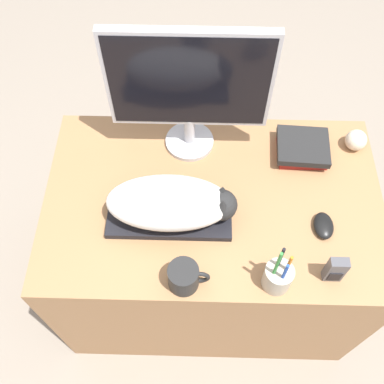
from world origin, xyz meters
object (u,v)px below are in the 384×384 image
computer_mouse (324,226)px  coffee_mug (184,277)px  cat (173,203)px  baseball (356,140)px  pen_cup (278,276)px  book_stack (302,149)px  phone (335,270)px  keyboard (170,216)px  monitor (189,86)px

computer_mouse → coffee_mug: size_ratio=0.78×
cat → baseball: 0.69m
coffee_mug → pen_cup: size_ratio=0.56×
book_stack → cat: bearing=-148.3°
coffee_mug → phone: 0.43m
cat → baseball: bearing=26.1°
keyboard → monitor: size_ratio=0.77×
monitor → keyboard: bearing=-100.2°
phone → book_stack: size_ratio=0.60×
cat → coffee_mug: 0.22m
keyboard → pen_cup: bearing=-33.2°
baseball → coffee_mug: bearing=-138.0°
computer_mouse → coffee_mug: (-0.43, -0.19, 0.03)m
cat → book_stack: 0.51m
coffee_mug → cat: bearing=100.4°
baseball → phone: (-0.15, -0.49, 0.02)m
cat → phone: bearing=-21.7°
pen_cup → baseball: (0.31, 0.51, -0.01)m
monitor → coffee_mug: monitor is taller
keyboard → baseball: baseball is taller
keyboard → computer_mouse: 0.48m
phone → book_stack: 0.45m
monitor → book_stack: size_ratio=2.75×
computer_mouse → phone: phone is taller
keyboard → phone: (0.48, -0.19, 0.04)m
computer_mouse → pen_cup: pen_cup is taller
cat → computer_mouse: (0.47, -0.02, -0.08)m
baseball → book_stack: size_ratio=0.40×
pen_cup → coffee_mug: bearing=-178.5°
coffee_mug → phone: bearing=3.9°
monitor → phone: 0.69m
keyboard → pen_cup: pen_cup is taller
keyboard → cat: 0.08m
book_stack → pen_cup: bearing=-104.6°
phone → coffee_mug: bearing=-176.1°
computer_mouse → monitor: bearing=142.7°
coffee_mug → phone: (0.43, 0.03, 0.01)m
monitor → computer_mouse: 0.60m
phone → book_stack: bearing=95.3°
pen_cup → phone: 0.17m
computer_mouse → book_stack: book_stack is taller
monitor → phone: (0.43, -0.49, -0.22)m
baseball → phone: size_ratio=0.67×
pen_cup → book_stack: size_ratio=1.19×
phone → book_stack: (-0.04, 0.45, -0.03)m
pen_cup → baseball: size_ratio=2.97×
cat → baseball: cat is taller
monitor → baseball: (0.57, -0.00, -0.24)m
coffee_mug → keyboard: bearing=104.2°
keyboard → monitor: monitor is taller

